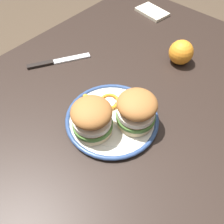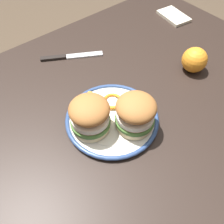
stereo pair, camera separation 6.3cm
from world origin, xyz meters
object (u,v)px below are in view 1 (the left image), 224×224
Objects in this scene: sandwich_half_left at (137,110)px; table_knife at (55,62)px; whole_orange at (181,52)px; dining_table at (99,143)px; dinner_plate at (112,119)px; sandwich_half_right at (92,118)px.

sandwich_half_left is 0.73× the size of table_knife.
whole_orange is 0.41× the size of table_knife.
sandwich_half_left is at bearing -170.45° from whole_orange.
dinner_plate is (0.04, -0.02, 0.10)m from dining_table.
dining_table is at bearing 22.31° from sandwich_half_right.
whole_orange reaches higher than dining_table.
sandwich_half_right is (-0.03, -0.01, 0.16)m from dining_table.
dining_table is 0.19m from sandwich_half_left.
sandwich_half_right is (-0.09, 0.07, 0.00)m from sandwich_half_left.
table_knife reaches higher than dining_table.
table_knife is at bearing 132.21° from whole_orange.
sandwich_half_left is at bearing -48.25° from dining_table.
dining_table is at bearing 131.75° from sandwich_half_left.
sandwich_half_right reaches higher than dinner_plate.
sandwich_half_right is at bearing -157.69° from dining_table.
whole_orange reaches higher than table_knife.
sandwich_half_left and sandwich_half_right have the same top height.
sandwich_half_left reaches higher than dinner_plate.
sandwich_half_right reaches higher than table_knife.
dinner_plate is 1.86× the size of sandwich_half_right.
sandwich_half_left is 1.03× the size of sandwich_half_right.
dinner_plate is 0.32m from table_knife.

